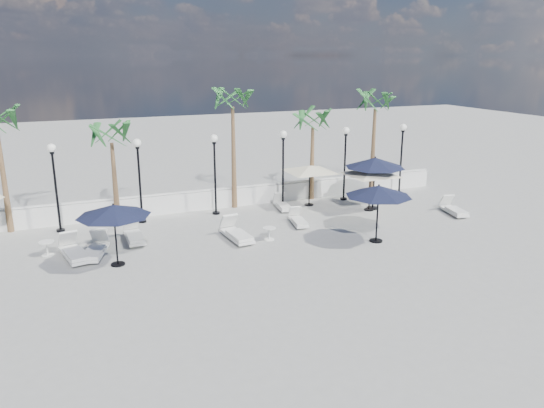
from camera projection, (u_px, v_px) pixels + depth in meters
name	position (u px, v px, depth m)	size (l,w,h in m)	color
ground	(265.00, 260.00, 19.73)	(100.00, 100.00, 0.00)	gray
balustrade	(210.00, 200.00, 26.30)	(26.00, 0.30, 1.01)	silver
lamppost_1	(54.00, 175.00, 22.32)	(0.36, 0.36, 3.84)	black
lamppost_2	(139.00, 169.00, 23.59)	(0.36, 0.36, 3.84)	black
lamppost_3	(215.00, 163.00, 24.86)	(0.36, 0.36, 3.84)	black
lamppost_4	(283.00, 158.00, 26.13)	(0.36, 0.36, 3.84)	black
lamppost_5	(345.00, 153.00, 27.39)	(0.36, 0.36, 3.84)	black
lamppost_6	(402.00, 149.00, 28.66)	(0.36, 0.36, 3.84)	black
palm_1	(111.00, 139.00, 23.60)	(2.60, 2.60, 4.70)	brown
palm_2	(233.00, 104.00, 25.30)	(2.60, 2.60, 6.10)	brown
palm_3	(313.00, 124.00, 27.17)	(2.60, 2.60, 4.90)	brown
palm_4	(375.00, 107.00, 28.30)	(2.60, 2.60, 5.70)	brown
lounger_0	(74.00, 252.00, 19.81)	(1.11, 2.24, 0.81)	silver
lounger_1	(95.00, 250.00, 20.08)	(1.24, 2.14, 0.77)	silver
lounger_2	(134.00, 235.00, 21.72)	(0.66, 1.98, 0.74)	silver
lounger_3	(237.00, 233.00, 21.88)	(0.89, 2.22, 0.81)	silver
lounger_4	(283.00, 205.00, 26.28)	(0.77, 1.78, 0.65)	silver
lounger_5	(298.00, 220.00, 23.85)	(0.84, 1.77, 0.64)	silver
lounger_6	(454.00, 209.00, 25.45)	(1.02, 2.00, 0.72)	silver
side_table_0	(47.00, 247.00, 20.12)	(0.58, 0.58, 0.56)	silver
side_table_1	(101.00, 235.00, 21.57)	(0.55, 0.55, 0.53)	silver
side_table_2	(269.00, 232.00, 21.86)	(0.54, 0.54, 0.53)	silver
parasol_navy_left	(113.00, 211.00, 18.76)	(2.64, 2.64, 2.33)	black
parasol_navy_mid	(379.00, 191.00, 21.18)	(2.70, 2.70, 2.42)	black
parasol_navy_right	(375.00, 163.00, 25.80)	(2.95, 2.95, 2.64)	black
parasol_cream_sq_a	(310.00, 166.00, 26.46)	(4.50, 4.50, 2.21)	black
parasol_cream_sq_b	(371.00, 169.00, 25.59)	(4.51, 4.51, 2.26)	black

